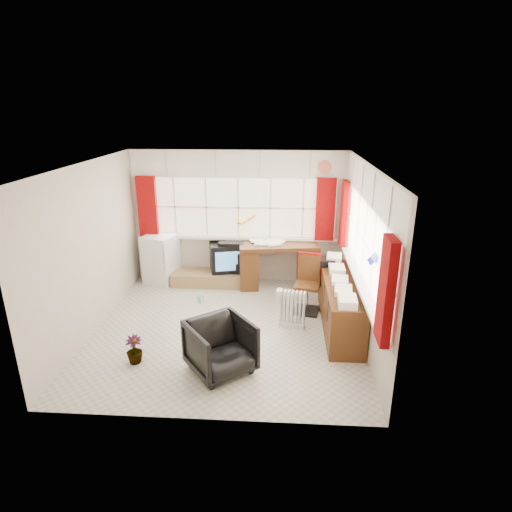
{
  "coord_description": "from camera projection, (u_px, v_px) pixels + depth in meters",
  "views": [
    {
      "loc": [
        0.82,
        -5.78,
        3.26
      ],
      "look_at": [
        0.42,
        0.55,
        1.01
      ],
      "focal_mm": 30.0,
      "sensor_mm": 36.0,
      "label": 1
    }
  ],
  "objects": [
    {
      "name": "task_chair",
      "position": [
        308.0,
        281.0,
        7.06
      ],
      "size": [
        0.47,
        0.5,
        0.97
      ],
      "color": "black",
      "rests_on": "ground"
    },
    {
      "name": "office_chair",
      "position": [
        221.0,
        347.0,
        5.45
      ],
      "size": [
        1.05,
        1.06,
        0.69
      ],
      "primitive_type": "imported",
      "rotation": [
        0.0,
        0.0,
        0.65
      ],
      "color": "black",
      "rests_on": "ground"
    },
    {
      "name": "hifi_stack",
      "position": [
        232.0,
        257.0,
        8.1
      ],
      "size": [
        0.57,
        0.37,
        0.6
      ],
      "color": "black",
      "rests_on": "tv_bench"
    },
    {
      "name": "tv_bench",
      "position": [
        209.0,
        278.0,
        8.19
      ],
      "size": [
        1.4,
        0.5,
        0.25
      ],
      "primitive_type": "cube",
      "color": "#9C784E",
      "rests_on": "ground"
    },
    {
      "name": "curtains",
      "position": [
        289.0,
        223.0,
        6.9
      ],
      "size": [
        3.83,
        3.83,
        1.15
      ],
      "color": "#9A080B",
      "rests_on": "room_walls"
    },
    {
      "name": "mini_fridge",
      "position": [
        161.0,
        259.0,
        8.19
      ],
      "size": [
        0.69,
        0.7,
        0.94
      ],
      "color": "white",
      "rests_on": "ground"
    },
    {
      "name": "file_tray",
      "position": [
        326.0,
        261.0,
        7.1
      ],
      "size": [
        0.27,
        0.34,
        0.11
      ],
      "primitive_type": "cube",
      "rotation": [
        0.0,
        0.0,
        0.07
      ],
      "color": "black",
      "rests_on": "credenza"
    },
    {
      "name": "radiator",
      "position": [
        292.0,
        312.0,
        6.59
      ],
      "size": [
        0.42,
        0.23,
        0.59
      ],
      "color": "white",
      "rests_on": "ground"
    },
    {
      "name": "window_back",
      "position": [
        239.0,
        234.0,
        8.09
      ],
      "size": [
        3.7,
        0.12,
        3.6
      ],
      "color": "#FBE3C6",
      "rests_on": "room_walls"
    },
    {
      "name": "desk_lamp",
      "position": [
        255.0,
        223.0,
        8.06
      ],
      "size": [
        0.18,
        0.15,
        0.46
      ],
      "color": "#DCA909",
      "rests_on": "desk"
    },
    {
      "name": "flower_vase",
      "position": [
        134.0,
        350.0,
        5.67
      ],
      "size": [
        0.26,
        0.26,
        0.39
      ],
      "primitive_type": "imported",
      "rotation": [
        0.0,
        0.0,
        0.25
      ],
      "color": "black",
      "rests_on": "ground"
    },
    {
      "name": "spray_bottle_a",
      "position": [
        229.0,
        279.0,
        8.1
      ],
      "size": [
        0.11,
        0.11,
        0.27
      ],
      "primitive_type": "imported",
      "rotation": [
        0.0,
        0.0,
        -0.09
      ],
      "color": "silver",
      "rests_on": "ground"
    },
    {
      "name": "ground",
      "position": [
        227.0,
        329.0,
        6.58
      ],
      "size": [
        4.0,
        4.0,
        0.0
      ],
      "primitive_type": "plane",
      "color": "beige",
      "rests_on": "ground"
    },
    {
      "name": "desk",
      "position": [
        278.0,
        261.0,
        8.07
      ],
      "size": [
        1.54,
        0.91,
        0.88
      ],
      "color": "#572B14",
      "rests_on": "ground"
    },
    {
      "name": "window_right",
      "position": [
        359.0,
        275.0,
        6.15
      ],
      "size": [
        0.12,
        3.7,
        3.6
      ],
      "color": "#FBE3C6",
      "rests_on": "room_walls"
    },
    {
      "name": "overhead_cabinets",
      "position": [
        294.0,
        173.0,
        6.69
      ],
      "size": [
        3.98,
        3.98,
        0.48
      ],
      "color": "white",
      "rests_on": "room_walls"
    },
    {
      "name": "room_walls",
      "position": [
        224.0,
        236.0,
        6.07
      ],
      "size": [
        4.0,
        4.0,
        4.0
      ],
      "color": "beige",
      "rests_on": "ground"
    },
    {
      "name": "spray_bottle_b",
      "position": [
        201.0,
        297.0,
        7.45
      ],
      "size": [
        0.11,
        0.11,
        0.18
      ],
      "primitive_type": "imported",
      "rotation": [
        0.0,
        0.0,
        -0.49
      ],
      "color": "#98E3D8",
      "rests_on": "ground"
    },
    {
      "name": "credenza",
      "position": [
        340.0,
        303.0,
        6.53
      ],
      "size": [
        0.5,
        2.0,
        0.85
      ],
      "color": "#572B14",
      "rests_on": "ground"
    },
    {
      "name": "crt_tv",
      "position": [
        226.0,
        256.0,
        8.17
      ],
      "size": [
        0.7,
        0.67,
        0.54
      ],
      "color": "black",
      "rests_on": "tv_bench"
    }
  ]
}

